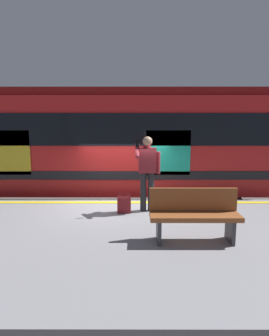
% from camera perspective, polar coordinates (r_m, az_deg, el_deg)
% --- Properties ---
extents(ground_plane, '(24.37, 24.37, 0.00)m').
position_cam_1_polar(ground_plane, '(8.03, -2.15, -13.58)').
color(ground_plane, '#4C4742').
extents(platform, '(14.75, 4.88, 1.06)m').
position_cam_1_polar(platform, '(5.60, -3.21, -18.11)').
color(platform, gray).
rests_on(platform, ground).
extents(safety_line, '(14.45, 0.16, 0.01)m').
position_cam_1_polar(safety_line, '(7.40, -2.29, -6.87)').
color(safety_line, yellow).
rests_on(safety_line, platform).
extents(track_rail_near, '(19.17, 0.08, 0.16)m').
position_cam_1_polar(track_rail_near, '(9.32, -1.81, -9.83)').
color(track_rail_near, slate).
rests_on(track_rail_near, ground).
extents(track_rail_far, '(19.17, 0.08, 0.16)m').
position_cam_1_polar(track_rail_far, '(10.69, -1.55, -7.37)').
color(track_rail_far, slate).
rests_on(track_rail_far, ground).
extents(train_carriage, '(12.91, 3.03, 3.92)m').
position_cam_1_polar(train_carriage, '(9.65, -7.81, 5.39)').
color(train_carriage, red).
rests_on(train_carriage, ground).
extents(passenger, '(0.57, 0.55, 1.72)m').
position_cam_1_polar(passenger, '(6.54, 2.57, 0.16)').
color(passenger, '#262628').
rests_on(passenger, platform).
extents(handbag, '(0.30, 0.28, 0.43)m').
position_cam_1_polar(handbag, '(6.57, -2.07, -7.19)').
color(handbag, maroon).
rests_on(handbag, platform).
extents(bench, '(1.53, 0.44, 0.90)m').
position_cam_1_polar(bench, '(5.07, 11.80, -8.77)').
color(bench, brown).
rests_on(bench, platform).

